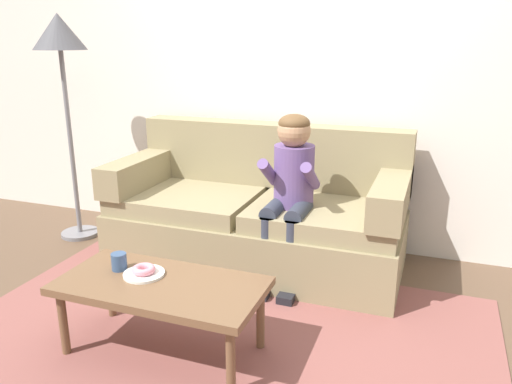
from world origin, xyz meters
TOP-DOWN VIEW (x-y plane):
  - ground at (0.00, 0.00)m, footprint 10.00×10.00m
  - wall_back at (0.00, 1.40)m, footprint 8.00×0.10m
  - area_rug at (0.00, -0.25)m, footprint 2.89×2.06m
  - couch at (-0.13, 0.85)m, footprint 2.01×0.90m
  - coffee_table at (-0.21, -0.37)m, footprint 1.03×0.51m
  - person_child at (0.15, 0.64)m, footprint 0.34×0.58m
  - plate at (-0.33, -0.33)m, footprint 0.21×0.21m
  - donut at (-0.33, -0.33)m, footprint 0.16×0.16m
  - mug at (-0.49, -0.31)m, footprint 0.08×0.08m
  - toy_controller at (-0.52, 0.08)m, footprint 0.23×0.09m
  - floor_lamp at (-1.68, 0.82)m, footprint 0.39×0.39m

SIDE VIEW (x-z plane):
  - ground at x=0.00m, z-range 0.00..0.00m
  - area_rug at x=0.00m, z-range 0.00..0.01m
  - toy_controller at x=-0.52m, z-range 0.00..0.05m
  - couch at x=-0.13m, z-range -0.13..0.82m
  - coffee_table at x=-0.21m, z-range 0.15..0.55m
  - plate at x=-0.33m, z-range 0.40..0.41m
  - donut at x=-0.33m, z-range 0.41..0.45m
  - mug at x=-0.49m, z-range 0.40..0.49m
  - person_child at x=0.15m, z-range 0.12..1.22m
  - wall_back at x=0.00m, z-range 0.00..2.80m
  - floor_lamp at x=-1.68m, z-range 0.60..2.33m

